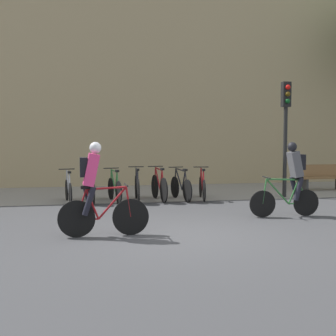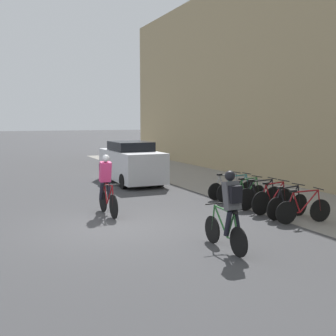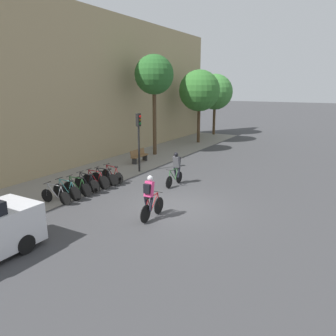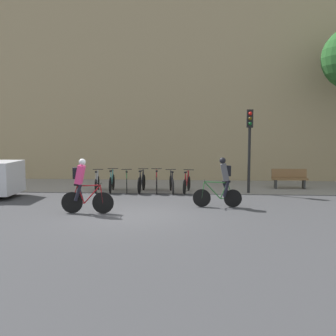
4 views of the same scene
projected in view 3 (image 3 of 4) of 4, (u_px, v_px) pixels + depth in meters
The scene contains 17 objects.
ground at pixel (175, 208), 14.14m from camera, with size 200.00×200.00×0.00m, color #3D3D3F.
kerb_strip at pixel (64, 185), 17.41m from camera, with size 44.00×4.50×0.01m, color gray.
building_facade at pixel (23, 88), 17.42m from camera, with size 44.00×0.60×10.05m, color tan.
cyclist_pink at pixel (150, 197), 12.69m from camera, with size 1.72×0.46×1.79m.
cyclist_grey at pixel (176, 167), 17.24m from camera, with size 1.72×0.46×1.76m.
parked_bike_0 at pixel (56, 196), 14.54m from camera, with size 0.46×1.63×0.94m.
parked_bike_1 at pixel (67, 191), 15.08m from camera, with size 0.46×1.67×0.98m.
parked_bike_2 at pixel (77, 188), 15.63m from camera, with size 0.46×1.58×0.95m.
parked_bike_3 at pixel (87, 184), 16.17m from camera, with size 0.46×1.75×0.98m.
parked_bike_4 at pixel (96, 181), 16.72m from camera, with size 0.46×1.68×0.99m.
parked_bike_5 at pixel (104, 178), 17.27m from camera, with size 0.46×1.67×0.96m.
parked_bike_6 at pixel (112, 175), 17.82m from camera, with size 0.46×1.68×0.95m.
traffic_light_pole at pixel (139, 132), 19.55m from camera, with size 0.26×0.30×3.53m.
bench at pixel (139, 156), 22.43m from camera, with size 1.58×0.44×0.89m.
street_tree_0 at pixel (154, 75), 23.72m from camera, with size 2.86×2.86×7.34m.
street_tree_1 at pixel (199, 91), 29.38m from camera, with size 3.68×3.68×6.54m.
street_tree_2 at pixel (215, 92), 34.39m from camera, with size 3.70×3.70×6.34m.
Camera 3 is at (-11.67, -6.37, 5.12)m, focal length 35.00 mm.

